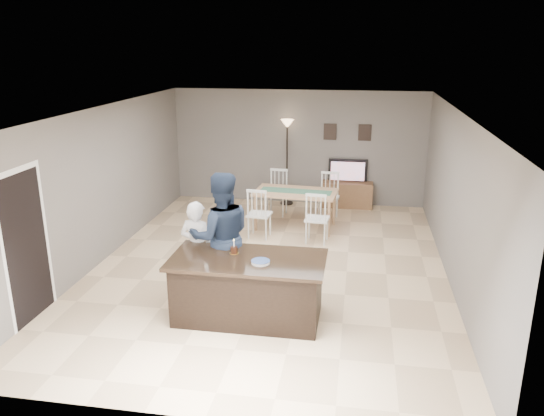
% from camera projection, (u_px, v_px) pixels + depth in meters
% --- Properties ---
extents(floor, '(8.00, 8.00, 0.00)m').
position_uv_depth(floor, '(270.00, 266.00, 9.27)').
color(floor, '#DAB88C').
rests_on(floor, ground).
extents(room_shell, '(8.00, 8.00, 8.00)m').
position_uv_depth(room_shell, '(270.00, 173.00, 8.77)').
color(room_shell, slate).
rests_on(room_shell, floor).
extents(kitchen_island, '(2.15, 1.10, 0.90)m').
position_uv_depth(kitchen_island, '(248.00, 288.00, 7.44)').
color(kitchen_island, black).
rests_on(kitchen_island, floor).
extents(tv_console, '(1.20, 0.40, 0.60)m').
position_uv_depth(tv_console, '(347.00, 195.00, 12.54)').
color(tv_console, brown).
rests_on(tv_console, floor).
extents(television, '(0.91, 0.12, 0.53)m').
position_uv_depth(television, '(348.00, 171.00, 12.43)').
color(television, black).
rests_on(television, tv_console).
extents(tv_screen_glow, '(0.78, 0.00, 0.78)m').
position_uv_depth(tv_screen_glow, '(348.00, 171.00, 12.36)').
color(tv_screen_glow, '#F9551B').
rests_on(tv_screen_glow, tv_console).
extents(picture_frames, '(1.10, 0.02, 0.38)m').
position_uv_depth(picture_frames, '(347.00, 132.00, 12.30)').
color(picture_frames, black).
rests_on(picture_frames, room_shell).
extents(doorway, '(0.00, 2.10, 2.65)m').
position_uv_depth(doorway, '(25.00, 234.00, 7.20)').
color(doorway, black).
rests_on(doorway, floor).
extents(woman, '(0.62, 0.48, 1.51)m').
position_uv_depth(woman, '(197.00, 249.00, 8.01)').
color(woman, silver).
rests_on(woman, floor).
extents(man, '(1.15, 1.03, 1.97)m').
position_uv_depth(man, '(221.00, 237.00, 7.88)').
color(man, '#1B263B').
rests_on(man, floor).
extents(birthday_cake, '(0.14, 0.14, 0.21)m').
position_uv_depth(birthday_cake, '(234.00, 250.00, 7.46)').
color(birthday_cake, gold).
rests_on(birthday_cake, kitchen_island).
extents(plate_stack, '(0.26, 0.26, 0.04)m').
position_uv_depth(plate_stack, '(261.00, 262.00, 7.13)').
color(plate_stack, white).
rests_on(plate_stack, kitchen_island).
extents(dining_table, '(1.76, 2.02, 1.03)m').
position_uv_depth(dining_table, '(296.00, 198.00, 11.03)').
color(dining_table, tan).
rests_on(dining_table, floor).
extents(floor_lamp, '(0.31, 0.31, 2.04)m').
position_uv_depth(floor_lamp, '(287.00, 139.00, 12.40)').
color(floor_lamp, black).
rests_on(floor_lamp, floor).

